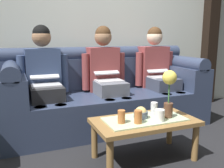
{
  "coord_description": "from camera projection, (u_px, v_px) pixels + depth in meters",
  "views": [
    {
      "loc": [
        -1.04,
        -1.61,
        1.09
      ],
      "look_at": [
        -0.01,
        0.94,
        0.56
      ],
      "focal_mm": 39.37,
      "sensor_mm": 36.0,
      "label": 1
    }
  ],
  "objects": [
    {
      "name": "coffee_table",
      "position": [
        145.0,
        125.0,
        2.17
      ],
      "size": [
        0.91,
        0.49,
        0.38
      ],
      "color": "olive",
      "rests_on": "ground_plane"
    },
    {
      "name": "couch",
      "position": [
        106.0,
        96.0,
        3.05
      ],
      "size": [
        2.42,
        0.88,
        0.96
      ],
      "color": "#2D3851",
      "rests_on": "ground_plane"
    },
    {
      "name": "snack_bowl",
      "position": [
        141.0,
        113.0,
        2.17
      ],
      "size": [
        0.13,
        0.13,
        0.1
      ],
      "color": "#4C5666",
      "rests_on": "coffee_table"
    },
    {
      "name": "person_left",
      "position": [
        45.0,
        76.0,
        2.72
      ],
      "size": [
        0.56,
        0.67,
        1.22
      ],
      "color": "#232326",
      "rests_on": "ground_plane"
    },
    {
      "name": "flower_vase",
      "position": [
        169.0,
        88.0,
        2.14
      ],
      "size": [
        0.12,
        0.12,
        0.42
      ],
      "color": "brown",
      "rests_on": "coffee_table"
    },
    {
      "name": "cup_far_center",
      "position": [
        121.0,
        117.0,
        2.04
      ],
      "size": [
        0.06,
        0.06,
        0.11
      ],
      "primitive_type": "cylinder",
      "color": "#B26633",
      "rests_on": "coffee_table"
    },
    {
      "name": "person_right",
      "position": [
        157.0,
        70.0,
        3.26
      ],
      "size": [
        0.56,
        0.67,
        1.22
      ],
      "color": "#383D4C",
      "rests_on": "ground_plane"
    },
    {
      "name": "back_wall_patterned",
      "position": [
        92.0,
        10.0,
        3.33
      ],
      "size": [
        6.0,
        0.12,
        2.9
      ],
      "primitive_type": "cube",
      "color": "silver",
      "rests_on": "ground_plane"
    },
    {
      "name": "cup_near_left",
      "position": [
        138.0,
        117.0,
        2.03
      ],
      "size": [
        0.07,
        0.07,
        0.11
      ],
      "primitive_type": "cylinder",
      "color": "#B26633",
      "rests_on": "coffee_table"
    },
    {
      "name": "cup_far_left",
      "position": [
        160.0,
        115.0,
        2.09
      ],
      "size": [
        0.08,
        0.08,
        0.1
      ],
      "primitive_type": "cylinder",
      "color": "white",
      "rests_on": "coffee_table"
    },
    {
      "name": "timber_pillar",
      "position": [
        211.0,
        14.0,
        3.94
      ],
      "size": [
        0.2,
        0.2,
        2.9
      ],
      "primitive_type": "cube",
      "color": "black",
      "rests_on": "ground_plane"
    },
    {
      "name": "person_middle",
      "position": [
        106.0,
        73.0,
        2.99
      ],
      "size": [
        0.56,
        0.67,
        1.22
      ],
      "color": "#595B66",
      "rests_on": "ground_plane"
    },
    {
      "name": "cup_near_right",
      "position": [
        154.0,
        109.0,
        2.24
      ],
      "size": [
        0.06,
        0.06,
        0.12
      ],
      "primitive_type": "cylinder",
      "color": "silver",
      "rests_on": "coffee_table"
    }
  ]
}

